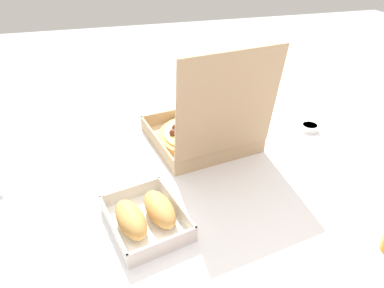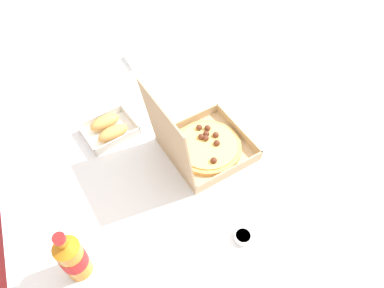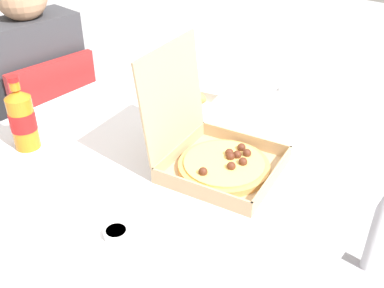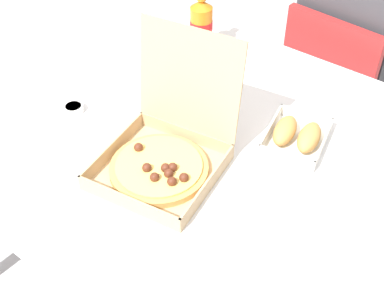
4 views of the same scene
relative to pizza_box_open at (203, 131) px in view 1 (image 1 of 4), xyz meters
The scene contains 4 objects.
dining_table 0.19m from the pizza_box_open, 86.01° to the left, with size 1.47×1.09×0.75m.
pizza_box_open is the anchor object (origin of this frame).
bread_side_box 0.36m from the pizza_box_open, 52.24° to the left, with size 0.19×0.22×0.06m.
dipping_sauce_cup 0.36m from the pizza_box_open, behind, with size 0.06×0.06×0.02m.
Camera 1 is at (0.26, 0.68, 1.29)m, focal length 32.02 mm.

